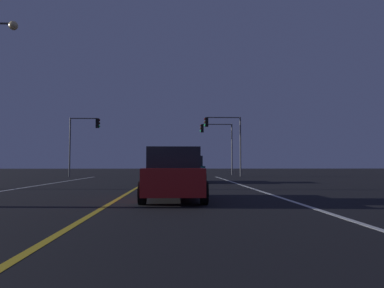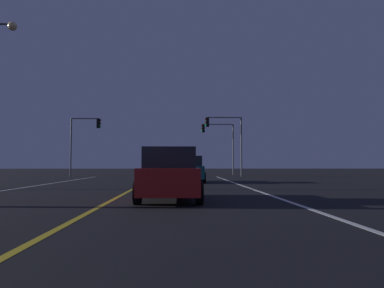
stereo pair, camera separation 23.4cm
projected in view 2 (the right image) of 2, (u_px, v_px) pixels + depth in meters
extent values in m
cube|color=silver|center=(271.00, 195.00, 13.92)|extent=(0.16, 41.88, 0.01)
cube|color=gold|center=(120.00, 196.00, 13.74)|extent=(0.16, 41.88, 0.01)
cylinder|color=black|center=(175.00, 176.00, 25.58)|extent=(0.22, 0.68, 0.68)
cylinder|color=black|center=(201.00, 176.00, 25.64)|extent=(0.22, 0.68, 0.68)
cylinder|color=black|center=(175.00, 178.00, 22.89)|extent=(0.22, 0.68, 0.68)
cylinder|color=black|center=(204.00, 178.00, 22.95)|extent=(0.22, 0.68, 0.68)
cube|color=#145156|center=(189.00, 172.00, 24.28)|extent=(1.80, 4.30, 0.80)
cube|color=black|center=(189.00, 161.00, 24.07)|extent=(1.60, 2.10, 0.64)
cube|color=red|center=(180.00, 171.00, 22.17)|extent=(0.24, 0.08, 0.16)
cube|color=red|center=(200.00, 171.00, 22.21)|extent=(0.24, 0.08, 0.16)
cylinder|color=black|center=(146.00, 187.00, 13.49)|extent=(0.22, 0.68, 0.68)
cylinder|color=black|center=(196.00, 187.00, 13.55)|extent=(0.22, 0.68, 0.68)
cylinder|color=black|center=(138.00, 193.00, 10.80)|extent=(0.22, 0.68, 0.68)
cylinder|color=black|center=(199.00, 193.00, 10.85)|extent=(0.22, 0.68, 0.68)
cube|color=maroon|center=(170.00, 180.00, 12.19)|extent=(1.80, 4.30, 0.80)
cube|color=black|center=(170.00, 158.00, 11.98)|extent=(1.60, 2.10, 0.64)
cube|color=red|center=(146.00, 180.00, 10.08)|extent=(0.24, 0.08, 0.16)
cube|color=red|center=(190.00, 179.00, 10.12)|extent=(0.24, 0.08, 0.16)
cylinder|color=#4C4C51|center=(241.00, 147.00, 35.55)|extent=(0.14, 0.14, 5.70)
cylinder|color=#4C4C51|center=(224.00, 117.00, 35.65)|extent=(3.23, 0.10, 0.10)
cube|color=black|center=(208.00, 122.00, 35.57)|extent=(0.28, 0.36, 0.90)
sphere|color=#3A0605|center=(206.00, 119.00, 35.58)|extent=(0.20, 0.20, 0.20)
sphere|color=#3C2706|center=(206.00, 122.00, 35.57)|extent=(0.20, 0.20, 0.20)
sphere|color=#19E059|center=(206.00, 125.00, 35.55)|extent=(0.20, 0.20, 0.20)
cylinder|color=#4C4C51|center=(71.00, 147.00, 35.03)|extent=(0.14, 0.14, 5.54)
cylinder|color=#4C4C51|center=(85.00, 119.00, 35.21)|extent=(2.54, 0.10, 0.10)
cube|color=black|center=(98.00, 123.00, 35.23)|extent=(0.28, 0.36, 0.90)
sphere|color=#3A0605|center=(100.00, 120.00, 35.25)|extent=(0.20, 0.20, 0.20)
sphere|color=#3C2706|center=(100.00, 123.00, 35.24)|extent=(0.20, 0.20, 0.20)
sphere|color=#19E059|center=(100.00, 126.00, 35.22)|extent=(0.20, 0.20, 0.20)
cylinder|color=#4C4C51|center=(233.00, 149.00, 41.03)|extent=(0.14, 0.14, 5.63)
cylinder|color=#4C4C51|center=(218.00, 124.00, 41.13)|extent=(3.28, 0.10, 0.10)
cube|color=black|center=(203.00, 128.00, 41.05)|extent=(0.28, 0.36, 0.90)
sphere|color=#3A0605|center=(202.00, 126.00, 41.07)|extent=(0.20, 0.20, 0.20)
sphere|color=#3C2706|center=(202.00, 128.00, 41.05)|extent=(0.20, 0.20, 0.20)
sphere|color=#19E059|center=(202.00, 131.00, 41.03)|extent=(0.20, 0.20, 0.20)
sphere|color=#F9D88C|center=(12.00, 26.00, 18.15)|extent=(0.44, 0.44, 0.44)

